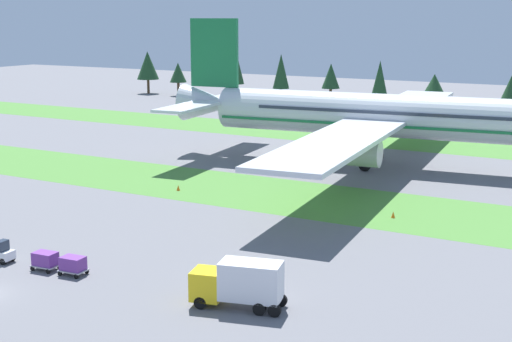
{
  "coord_description": "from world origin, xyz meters",
  "views": [
    {
      "loc": [
        44.93,
        -36.33,
        21.14
      ],
      "look_at": [
        5.16,
        34.4,
        4.0
      ],
      "focal_mm": 51.88,
      "sensor_mm": 36.0,
      "label": 1
    }
  ],
  "objects_px": {
    "airliner": "(388,115)",
    "taxiway_marker_1": "(393,215)",
    "cargo_dolly_lead": "(45,259)",
    "taxiway_marker_0": "(178,188)",
    "ground_crew_marshaller": "(213,278)",
    "baggage_tug": "(0,253)",
    "catering_truck": "(239,282)",
    "cargo_dolly_second": "(73,264)"
  },
  "relations": [
    {
      "from": "baggage_tug",
      "to": "taxiway_marker_1",
      "type": "height_order",
      "value": "baggage_tug"
    },
    {
      "from": "baggage_tug",
      "to": "taxiway_marker_0",
      "type": "distance_m",
      "value": 29.72
    },
    {
      "from": "baggage_tug",
      "to": "airliner",
      "type": "bearing_deg",
      "value": -20.14
    },
    {
      "from": "taxiway_marker_1",
      "to": "ground_crew_marshaller",
      "type": "bearing_deg",
      "value": -101.24
    },
    {
      "from": "baggage_tug",
      "to": "taxiway_marker_0",
      "type": "xyz_separation_m",
      "value": [
        -1.97,
        29.65,
        -0.47
      ]
    },
    {
      "from": "catering_truck",
      "to": "ground_crew_marshaller",
      "type": "height_order",
      "value": "catering_truck"
    },
    {
      "from": "airliner",
      "to": "catering_truck",
      "type": "bearing_deg",
      "value": 2.07
    },
    {
      "from": "airliner",
      "to": "catering_truck",
      "type": "relative_size",
      "value": 10.85
    },
    {
      "from": "cargo_dolly_second",
      "to": "taxiway_marker_0",
      "type": "relative_size",
      "value": 3.34
    },
    {
      "from": "cargo_dolly_second",
      "to": "catering_truck",
      "type": "xyz_separation_m",
      "value": [
        15.6,
        0.7,
        1.03
      ]
    },
    {
      "from": "cargo_dolly_lead",
      "to": "taxiway_marker_1",
      "type": "bearing_deg",
      "value": -38.41
    },
    {
      "from": "catering_truck",
      "to": "ground_crew_marshaller",
      "type": "relative_size",
      "value": 4.2
    },
    {
      "from": "cargo_dolly_lead",
      "to": "cargo_dolly_second",
      "type": "xyz_separation_m",
      "value": [
        2.89,
        0.23,
        0.0
      ]
    },
    {
      "from": "airliner",
      "to": "taxiway_marker_1",
      "type": "xyz_separation_m",
      "value": [
        9.74,
        -25.12,
        -7.06
      ]
    },
    {
      "from": "taxiway_marker_1",
      "to": "cargo_dolly_lead",
      "type": "bearing_deg",
      "value": -123.82
    },
    {
      "from": "baggage_tug",
      "to": "cargo_dolly_second",
      "type": "height_order",
      "value": "baggage_tug"
    },
    {
      "from": "catering_truck",
      "to": "taxiway_marker_1",
      "type": "relative_size",
      "value": 10.59
    },
    {
      "from": "ground_crew_marshaller",
      "to": "airliner",
      "type": "bearing_deg",
      "value": -74.74
    },
    {
      "from": "cargo_dolly_lead",
      "to": "catering_truck",
      "type": "distance_m",
      "value": 18.54
    },
    {
      "from": "cargo_dolly_lead",
      "to": "cargo_dolly_second",
      "type": "bearing_deg",
      "value": -90.0
    },
    {
      "from": "baggage_tug",
      "to": "taxiway_marker_1",
      "type": "xyz_separation_m",
      "value": [
        25.24,
        30.6,
        -0.47
      ]
    },
    {
      "from": "baggage_tug",
      "to": "taxiway_marker_1",
      "type": "bearing_deg",
      "value": -44.1
    },
    {
      "from": "baggage_tug",
      "to": "catering_truck",
      "type": "distance_m",
      "value": 23.56
    },
    {
      "from": "airliner",
      "to": "taxiway_marker_1",
      "type": "bearing_deg",
      "value": 14.9
    },
    {
      "from": "baggage_tug",
      "to": "cargo_dolly_lead",
      "type": "bearing_deg",
      "value": -90.0
    },
    {
      "from": "cargo_dolly_lead",
      "to": "ground_crew_marshaller",
      "type": "height_order",
      "value": "ground_crew_marshaller"
    },
    {
      "from": "ground_crew_marshaller",
      "to": "taxiway_marker_1",
      "type": "bearing_deg",
      "value": -90.74
    },
    {
      "from": "cargo_dolly_second",
      "to": "ground_crew_marshaller",
      "type": "relative_size",
      "value": 1.33
    },
    {
      "from": "airliner",
      "to": "taxiway_marker_0",
      "type": "distance_m",
      "value": 32.17
    },
    {
      "from": "baggage_tug",
      "to": "ground_crew_marshaller",
      "type": "bearing_deg",
      "value": -84.59
    },
    {
      "from": "catering_truck",
      "to": "ground_crew_marshaller",
      "type": "xyz_separation_m",
      "value": [
        -3.64,
        2.17,
        -1.01
      ]
    },
    {
      "from": "cargo_dolly_second",
      "to": "ground_crew_marshaller",
      "type": "height_order",
      "value": "ground_crew_marshaller"
    },
    {
      "from": "cargo_dolly_second",
      "to": "airliner",
      "type": "bearing_deg",
      "value": -12.45
    },
    {
      "from": "baggage_tug",
      "to": "taxiway_marker_0",
      "type": "height_order",
      "value": "baggage_tug"
    },
    {
      "from": "airliner",
      "to": "ground_crew_marshaller",
      "type": "height_order",
      "value": "airliner"
    },
    {
      "from": "ground_crew_marshaller",
      "to": "cargo_dolly_lead",
      "type": "bearing_deg",
      "value": 22.28
    },
    {
      "from": "airliner",
      "to": "taxiway_marker_1",
      "type": "height_order",
      "value": "airliner"
    },
    {
      "from": "baggage_tug",
      "to": "taxiway_marker_1",
      "type": "distance_m",
      "value": 39.67
    },
    {
      "from": "cargo_dolly_lead",
      "to": "taxiway_marker_0",
      "type": "bearing_deg",
      "value": 8.82
    },
    {
      "from": "ground_crew_marshaller",
      "to": "cargo_dolly_second",
      "type": "bearing_deg",
      "value": 23.98
    },
    {
      "from": "airliner",
      "to": "baggage_tug",
      "type": "relative_size",
      "value": 29.41
    },
    {
      "from": "baggage_tug",
      "to": "taxiway_marker_0",
      "type": "bearing_deg",
      "value": -0.79
    }
  ]
}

